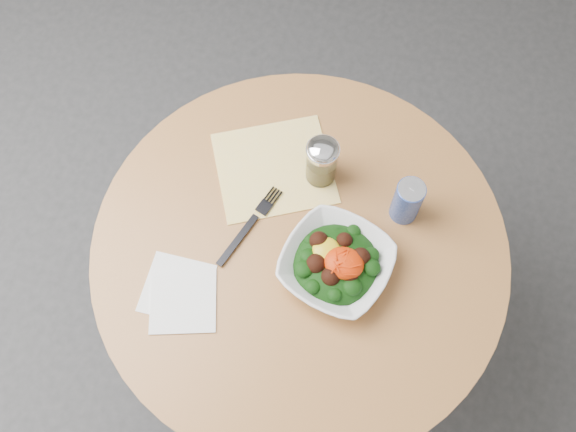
# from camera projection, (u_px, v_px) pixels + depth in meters

# --- Properties ---
(ground) EXTENTS (6.00, 6.00, 0.00)m
(ground) POSITION_uv_depth(u_px,v_px,m) (296.00, 330.00, 2.06)
(ground) COLOR #323234
(ground) RESTS_ON ground
(table) EXTENTS (0.90, 0.90, 0.75)m
(table) POSITION_uv_depth(u_px,v_px,m) (298.00, 276.00, 1.56)
(table) COLOR black
(table) RESTS_ON ground
(cloth_napkin) EXTENTS (0.33, 0.32, 0.00)m
(cloth_napkin) POSITION_uv_depth(u_px,v_px,m) (274.00, 168.00, 1.45)
(cloth_napkin) COLOR #EEAE0C
(cloth_napkin) RESTS_ON table
(paper_napkins) EXTENTS (0.17, 0.18, 0.00)m
(paper_napkins) POSITION_uv_depth(u_px,v_px,m) (180.00, 295.00, 1.33)
(paper_napkins) COLOR white
(paper_napkins) RESTS_ON table
(salad_bowl) EXTENTS (0.28, 0.28, 0.08)m
(salad_bowl) POSITION_uv_depth(u_px,v_px,m) (336.00, 264.00, 1.33)
(salad_bowl) COLOR silver
(salad_bowl) RESTS_ON table
(fork) EXTENTS (0.10, 0.21, 0.00)m
(fork) POSITION_uv_depth(u_px,v_px,m) (251.00, 224.00, 1.39)
(fork) COLOR black
(fork) RESTS_ON table
(spice_shaker) EXTENTS (0.07, 0.07, 0.13)m
(spice_shaker) POSITION_uv_depth(u_px,v_px,m) (322.00, 161.00, 1.39)
(spice_shaker) COLOR silver
(spice_shaker) RESTS_ON table
(beverage_can) EXTENTS (0.06, 0.06, 0.12)m
(beverage_can) POSITION_uv_depth(u_px,v_px,m) (407.00, 201.00, 1.36)
(beverage_can) COLOR navy
(beverage_can) RESTS_ON table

